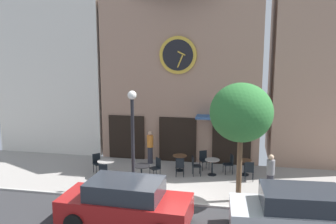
% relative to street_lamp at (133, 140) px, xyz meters
% --- Properties ---
extents(ground_plane, '(27.85, 11.36, 0.13)m').
position_rel_street_lamp_xyz_m(ground_plane, '(1.74, -1.53, -2.13)').
color(ground_plane, gray).
extents(clock_building, '(8.18, 3.94, 10.97)m').
position_rel_street_lamp_xyz_m(clock_building, '(1.16, 5.44, 3.60)').
color(clock_building, '#9E7A66').
rests_on(clock_building, ground_plane).
extents(neighbor_building_left, '(5.96, 4.24, 12.40)m').
position_rel_street_lamp_xyz_m(neighbor_building_left, '(-6.04, 6.26, 4.10)').
color(neighbor_building_left, silver).
rests_on(neighbor_building_left, ground_plane).
extents(neighbor_building_right, '(5.48, 3.72, 13.45)m').
position_rel_street_lamp_xyz_m(neighbor_building_right, '(8.53, 6.00, 4.62)').
color(neighbor_building_right, '#9E7A66').
rests_on(neighbor_building_right, ground_plane).
extents(street_lamp, '(0.36, 0.36, 4.14)m').
position_rel_street_lamp_xyz_m(street_lamp, '(0.00, 0.00, 0.00)').
color(street_lamp, black).
rests_on(street_lamp, ground_plane).
extents(street_tree, '(2.34, 2.10, 4.56)m').
position_rel_street_lamp_xyz_m(street_tree, '(4.28, -0.30, 1.33)').
color(street_tree, brown).
rests_on(street_tree, ground_plane).
extents(cafe_table_center_right, '(0.78, 0.78, 0.76)m').
position_rel_street_lamp_xyz_m(cafe_table_center_right, '(-1.63, 1.17, -1.54)').
color(cafe_table_center_right, black).
rests_on(cafe_table_center_right, ground_plane).
extents(cafe_table_rightmost, '(0.76, 0.76, 0.75)m').
position_rel_street_lamp_xyz_m(cafe_table_rightmost, '(0.10, 0.90, -1.55)').
color(cafe_table_rightmost, black).
rests_on(cafe_table_rightmost, ground_plane).
extents(cafe_table_near_door, '(0.67, 0.67, 0.76)m').
position_rel_street_lamp_xyz_m(cafe_table_near_door, '(1.51, 2.67, -1.58)').
color(cafe_table_near_door, black).
rests_on(cafe_table_near_door, ground_plane).
extents(cafe_table_near_curb, '(0.68, 0.68, 0.74)m').
position_rel_street_lamp_xyz_m(cafe_table_near_curb, '(3.07, 2.37, -1.59)').
color(cafe_table_near_curb, black).
rests_on(cafe_table_near_curb, ground_plane).
extents(cafe_table_center, '(0.62, 0.62, 0.72)m').
position_rel_street_lamp_xyz_m(cafe_table_center, '(4.55, 2.67, -1.63)').
color(cafe_table_center, black).
rests_on(cafe_table_center, ground_plane).
extents(cafe_chair_left_end, '(0.49, 0.49, 0.90)m').
position_rel_street_lamp_xyz_m(cafe_chair_left_end, '(2.29, 2.17, -1.57)').
color(cafe_chair_left_end, black).
rests_on(cafe_chair_left_end, ground_plane).
extents(cafe_chair_facing_street, '(0.57, 0.57, 0.90)m').
position_rel_street_lamp_xyz_m(cafe_chair_facing_street, '(0.62, 1.56, -1.57)').
color(cafe_chair_facing_street, black).
rests_on(cafe_chair_facing_street, ground_plane).
extents(cafe_chair_near_lamp, '(0.51, 0.51, 0.90)m').
position_rel_street_lamp_xyz_m(cafe_chair_near_lamp, '(3.85, 2.72, -1.57)').
color(cafe_chair_near_lamp, black).
rests_on(cafe_chair_near_lamp, ground_plane).
extents(cafe_chair_by_entrance, '(0.42, 0.42, 0.90)m').
position_rel_street_lamp_xyz_m(cafe_chair_by_entrance, '(-1.42, 0.35, -1.57)').
color(cafe_chair_by_entrance, black).
rests_on(cafe_chair_by_entrance, ground_plane).
extents(cafe_chair_near_tree, '(0.41, 0.41, 0.90)m').
position_rel_street_lamp_xyz_m(cafe_chair_near_tree, '(4.73, 1.90, -1.57)').
color(cafe_chair_near_tree, black).
rests_on(cafe_chair_near_tree, ground_plane).
extents(cafe_chair_curbside, '(0.54, 0.54, 0.90)m').
position_rel_street_lamp_xyz_m(cafe_chair_curbside, '(2.61, 3.12, -1.57)').
color(cafe_chair_curbside, black).
rests_on(cafe_chair_curbside, ground_plane).
extents(cafe_chair_outer, '(0.57, 0.57, 0.90)m').
position_rel_street_lamp_xyz_m(cafe_chair_outer, '(-2.26, 1.67, -1.57)').
color(cafe_chair_outer, black).
rests_on(cafe_chair_outer, ground_plane).
extents(cafe_chair_corner, '(0.45, 0.45, 0.90)m').
position_rel_street_lamp_xyz_m(cafe_chair_corner, '(1.64, 1.87, -1.57)').
color(cafe_chair_corner, black).
rests_on(cafe_chair_corner, ground_plane).
extents(pedestrian_grey, '(0.45, 0.45, 1.67)m').
position_rel_street_lamp_xyz_m(pedestrian_grey, '(5.50, 0.52, -1.24)').
color(pedestrian_grey, '#2D2D38').
rests_on(pedestrian_grey, ground_plane).
extents(pedestrian_orange, '(0.44, 0.44, 1.67)m').
position_rel_street_lamp_xyz_m(pedestrian_orange, '(-0.15, 3.51, -1.24)').
color(pedestrian_orange, '#2D2D38').
rests_on(pedestrian_orange, ground_plane).
extents(parked_car_red, '(4.36, 2.15, 1.55)m').
position_rel_street_lamp_xyz_m(parked_car_red, '(0.60, -2.98, -1.34)').
color(parked_car_red, maroon).
rests_on(parked_car_red, ground_plane).
extents(parked_car_silver, '(4.40, 2.22, 1.55)m').
position_rel_street_lamp_xyz_m(parked_car_silver, '(6.16, -2.69, -1.34)').
color(parked_car_silver, '#B7BABF').
rests_on(parked_car_silver, ground_plane).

